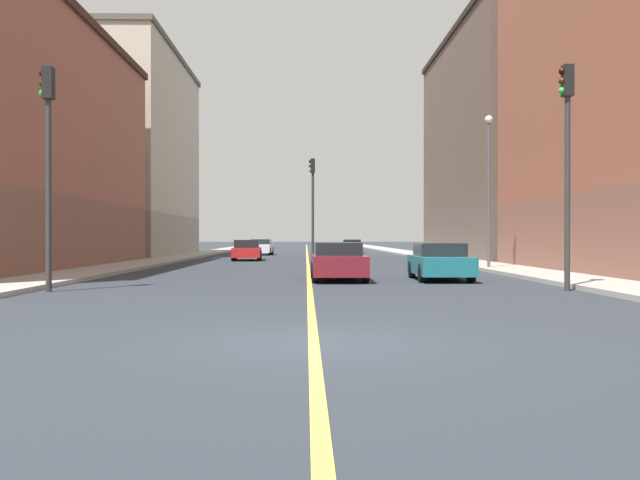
{
  "coord_description": "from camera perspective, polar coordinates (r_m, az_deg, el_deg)",
  "views": [
    {
      "loc": [
        -0.11,
        -10.3,
        1.56
      ],
      "look_at": [
        0.8,
        35.05,
        1.33
      ],
      "focal_mm": 39.46,
      "sensor_mm": 36.0,
      "label": 1
    }
  ],
  "objects": [
    {
      "name": "ground_plane",
      "position": [
        10.41,
        -0.52,
        -8.32
      ],
      "size": [
        400.0,
        400.0,
        0.0
      ],
      "primitive_type": "plane",
      "color": "#292F37",
      "rests_on": "ground"
    },
    {
      "name": "sidewalk_left",
      "position": [
        60.02,
        7.67,
        -1.14
      ],
      "size": [
        2.63,
        168.0,
        0.15
      ],
      "primitive_type": "cube",
      "color": "#9E9B93",
      "rests_on": "ground"
    },
    {
      "name": "sidewalk_right",
      "position": [
        59.99,
        -9.75,
        -1.14
      ],
      "size": [
        2.63,
        168.0,
        0.15
      ],
      "primitive_type": "cube",
      "color": "#9E9B93",
      "rests_on": "ground"
    },
    {
      "name": "lane_center_stripe",
      "position": [
        59.32,
        -1.04,
        -1.22
      ],
      "size": [
        0.16,
        154.0,
        0.01
      ],
      "primitive_type": "cube",
      "color": "#E5D14C",
      "rests_on": "ground"
    },
    {
      "name": "building_left_mid",
      "position": [
        53.66,
        15.15,
        7.4
      ],
      "size": [
        9.16,
        22.91,
        16.42
      ],
      "color": "brown",
      "rests_on": "ground"
    },
    {
      "name": "building_right_midblock",
      "position": [
        59.5,
        -15.57,
        6.65
      ],
      "size": [
        9.16,
        21.24,
        16.31
      ],
      "color": "#9D9688",
      "rests_on": "ground"
    },
    {
      "name": "traffic_light_left_near",
      "position": [
        21.46,
        19.39,
        7.21
      ],
      "size": [
        0.4,
        0.32,
        6.47
      ],
      "color": "#2D2D2D",
      "rests_on": "ground"
    },
    {
      "name": "traffic_light_right_near",
      "position": [
        21.38,
        -21.2,
        7.03
      ],
      "size": [
        0.4,
        0.32,
        6.34
      ],
      "color": "#2D2D2D",
      "rests_on": "ground"
    },
    {
      "name": "traffic_light_median_far",
      "position": [
        44.59,
        -0.61,
        3.64
      ],
      "size": [
        0.4,
        0.32,
        6.5
      ],
      "color": "#2D2D2D",
      "rests_on": "ground"
    },
    {
      "name": "street_lamp_left_near",
      "position": [
        33.62,
        13.53,
        5.15
      ],
      "size": [
        0.36,
        0.36,
        7.02
      ],
      "color": "#4C4C51",
      "rests_on": "ground"
    },
    {
      "name": "car_maroon",
      "position": [
        24.99,
        1.47,
        -1.77
      ],
      "size": [
        1.93,
        4.39,
        1.35
      ],
      "color": "maroon",
      "rests_on": "ground"
    },
    {
      "name": "car_teal",
      "position": [
        25.46,
        9.69,
        -1.75
      ],
      "size": [
        1.94,
        4.3,
        1.32
      ],
      "color": "#196670",
      "rests_on": "ground"
    },
    {
      "name": "car_black",
      "position": [
        65.76,
        2.59,
        -0.52
      ],
      "size": [
        2.0,
        4.44,
        1.28
      ],
      "color": "black",
      "rests_on": "ground"
    },
    {
      "name": "car_red",
      "position": [
        46.13,
        -5.95,
        -0.85
      ],
      "size": [
        2.0,
        4.38,
        1.34
      ],
      "color": "red",
      "rests_on": "ground"
    },
    {
      "name": "car_white",
      "position": [
        59.82,
        -4.8,
        -0.59
      ],
      "size": [
        1.97,
        4.62,
        1.33
      ],
      "color": "white",
      "rests_on": "ground"
    }
  ]
}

